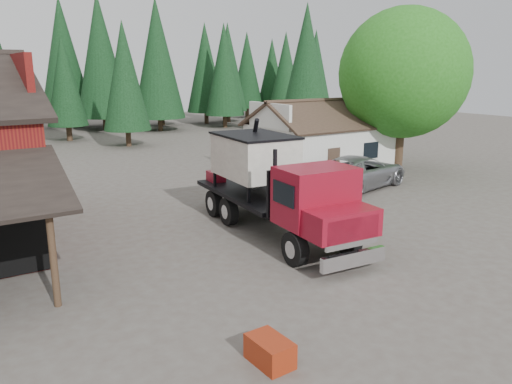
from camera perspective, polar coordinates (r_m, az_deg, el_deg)
ground at (r=15.50m, az=1.08°, el=-10.76°), size 120.00×120.00×0.00m
farmhouse at (r=32.67m, az=7.36°, el=5.34°), size 8.60×6.42×4.65m
deciduous_tree at (r=32.99m, az=16.55°, el=12.37°), size 8.00×8.00×10.20m
conifer_backdrop at (r=54.63m, az=-24.43°, el=5.86°), size 76.00×16.00×16.00m
near_pine_b at (r=43.93m, az=-14.78°, el=12.70°), size 3.96×3.96×10.40m
near_pine_c at (r=48.09m, az=5.76°, el=14.34°), size 4.84×4.84×12.40m
feed_truck at (r=19.69m, az=2.19°, el=1.00°), size 3.33×9.99×4.43m
silver_car at (r=28.42m, az=11.69°, el=2.32°), size 6.99×4.36×1.80m
equip_box at (r=11.76m, az=1.59°, el=-17.72°), size 0.75×1.13×0.60m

